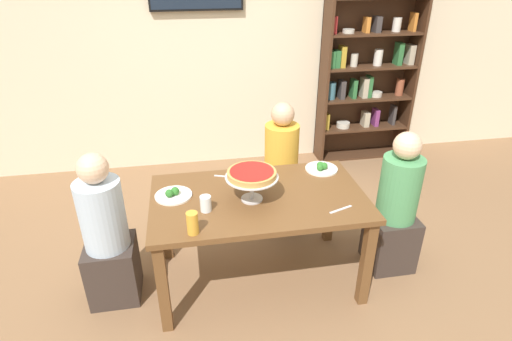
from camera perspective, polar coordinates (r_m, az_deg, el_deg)
name	(u,v)px	position (r m, az deg, el deg)	size (l,w,h in m)	color
ground_plane	(258,277)	(3.33, 0.31, -14.53)	(12.00, 12.00, 0.00)	#846042
rear_partition	(222,42)	(4.72, -4.70, 17.36)	(8.00, 0.12, 2.80)	beige
dining_table	(258,208)	(2.93, 0.34, -5.16)	(1.50, 0.88, 0.74)	brown
bookshelf	(368,65)	(5.03, 15.24, 13.95)	(1.10, 0.30, 2.21)	#422819
diner_far_right	(281,173)	(3.72, 3.48, -0.30)	(0.34, 0.34, 1.15)	#382D28
diner_head_east	(395,212)	(3.33, 18.74, -5.52)	(0.34, 0.34, 1.15)	#382D28
diner_head_west	(108,240)	(3.05, -19.92, -9.09)	(0.34, 0.34, 1.15)	#382D28
deep_dish_pizza_stand	(252,176)	(2.75, -0.60, -0.73)	(0.36, 0.36, 0.22)	silver
salad_plate_near_diner	(173,194)	(2.92, -11.42, -3.26)	(0.26, 0.26, 0.07)	white
salad_plate_far_diner	(321,168)	(3.26, 9.06, 0.40)	(0.25, 0.25, 0.07)	white
beer_glass_amber_tall	(192,223)	(2.51, -8.82, -7.23)	(0.07, 0.07, 0.14)	gold
water_glass_clear_near	(206,204)	(2.72, -7.00, -4.59)	(0.07, 0.07, 0.11)	white
cutlery_fork_near	(341,209)	(2.79, 11.70, -5.31)	(0.18, 0.02, 0.01)	silver
cutlery_knife_near	(226,176)	(3.13, -4.21, -0.83)	(0.18, 0.02, 0.01)	silver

